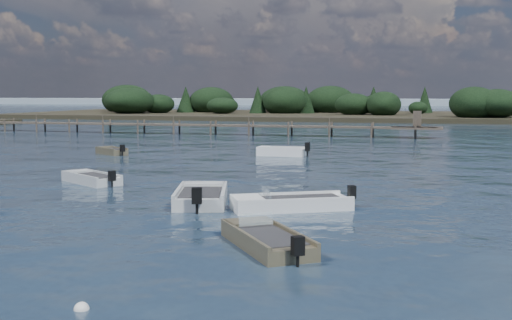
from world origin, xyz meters
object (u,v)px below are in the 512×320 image
(tender_far_white, at_px, (281,153))
(dinghy_extra_a, at_px, (201,199))
(tender_far_grey, at_px, (112,153))
(dinghy_near_olive, at_px, (266,243))
(dinghy_mid_white_a, at_px, (291,206))
(dinghy_mid_grey, at_px, (91,180))
(jetty, at_px, (176,125))

(tender_far_white, xyz_separation_m, dinghy_extra_a, (1.34, -20.25, -0.01))
(tender_far_white, xyz_separation_m, tender_far_grey, (-12.18, -2.24, -0.04))
(tender_far_white, distance_m, tender_far_grey, 12.39)
(dinghy_near_olive, bearing_deg, dinghy_mid_white_a, 95.57)
(tender_far_grey, bearing_deg, dinghy_mid_grey, -65.88)
(dinghy_near_olive, bearing_deg, tender_far_grey, 126.09)
(tender_far_white, relative_size, dinghy_mid_white_a, 0.79)
(dinghy_extra_a, distance_m, dinghy_near_olive, 7.87)
(tender_far_grey, height_order, dinghy_near_olive, dinghy_near_olive)
(dinghy_mid_grey, xyz_separation_m, dinghy_extra_a, (7.32, -4.15, 0.03))
(dinghy_mid_white_a, xyz_separation_m, jetty, (-21.91, 42.07, 0.84))
(dinghy_mid_white_a, bearing_deg, dinghy_mid_grey, 157.81)
(dinghy_mid_grey, xyz_separation_m, tender_far_grey, (-6.21, 13.86, 0.01))
(dinghy_mid_white_a, xyz_separation_m, tender_far_grey, (-17.30, 18.38, -0.00))
(dinghy_mid_white_a, relative_size, jetty, 0.07)
(dinghy_mid_grey, distance_m, tender_far_white, 17.18)
(jetty, bearing_deg, dinghy_near_olive, -64.98)
(dinghy_extra_a, relative_size, dinghy_near_olive, 1.11)
(dinghy_mid_grey, relative_size, jetty, 0.06)
(dinghy_mid_white_a, height_order, dinghy_near_olive, dinghy_mid_white_a)
(dinghy_mid_white_a, bearing_deg, jetty, 117.52)
(dinghy_mid_grey, bearing_deg, tender_far_white, 69.64)
(dinghy_mid_white_a, bearing_deg, tender_far_grey, 133.26)
(tender_far_white, bearing_deg, dinghy_mid_grey, -110.36)
(tender_far_white, bearing_deg, dinghy_near_olive, -77.96)
(dinghy_mid_white_a, distance_m, dinghy_extra_a, 3.79)
(tender_far_grey, height_order, dinghy_extra_a, dinghy_extra_a)
(tender_far_white, height_order, jetty, jetty)
(dinghy_mid_white_a, bearing_deg, dinghy_near_olive, -84.43)
(dinghy_mid_grey, relative_size, dinghy_near_olive, 0.93)
(dinghy_extra_a, bearing_deg, dinghy_near_olive, -56.22)
(tender_far_grey, bearing_deg, dinghy_mid_white_a, -46.74)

